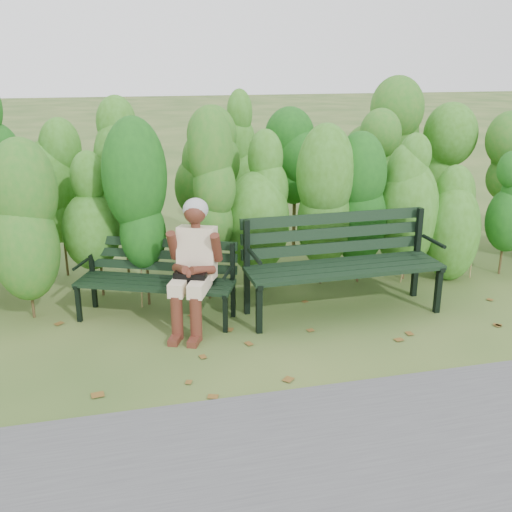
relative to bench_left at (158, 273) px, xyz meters
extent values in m
plane|color=#2A4C1C|center=(0.93, -0.84, -0.48)|extent=(80.00, 80.00, 0.00)
cube|color=#474749|center=(0.93, -3.04, -0.47)|extent=(60.00, 2.50, 0.01)
cylinder|color=#47381E|center=(-1.21, 0.46, -0.08)|extent=(0.03, 0.03, 0.80)
ellipsoid|color=#28721F|center=(-1.21, 0.46, 0.56)|extent=(0.64, 0.64, 1.44)
cylinder|color=#47381E|center=(-0.60, 0.46, -0.08)|extent=(0.03, 0.03, 0.80)
ellipsoid|color=#28721F|center=(-0.60, 0.46, 0.56)|extent=(0.64, 0.64, 1.44)
cylinder|color=#47381E|center=(0.01, 0.46, -0.08)|extent=(0.03, 0.03, 0.80)
ellipsoid|color=#28721F|center=(0.01, 0.46, 0.56)|extent=(0.64, 0.64, 1.44)
cylinder|color=#47381E|center=(0.62, 0.46, -0.08)|extent=(0.03, 0.03, 0.80)
ellipsoid|color=#28721F|center=(0.62, 0.46, 0.56)|extent=(0.64, 0.64, 1.44)
cylinder|color=#47381E|center=(1.23, 0.46, -0.08)|extent=(0.03, 0.03, 0.80)
ellipsoid|color=#28721F|center=(1.23, 0.46, 0.56)|extent=(0.64, 0.64, 1.44)
cylinder|color=#47381E|center=(1.85, 0.46, -0.08)|extent=(0.03, 0.03, 0.80)
ellipsoid|color=#28721F|center=(1.85, 0.46, 0.56)|extent=(0.64, 0.64, 1.44)
cylinder|color=#47381E|center=(2.46, 0.46, -0.08)|extent=(0.03, 0.03, 0.80)
ellipsoid|color=#28721F|center=(2.46, 0.46, 0.56)|extent=(0.64, 0.64, 1.44)
cylinder|color=#47381E|center=(3.07, 0.46, -0.08)|extent=(0.03, 0.03, 0.80)
ellipsoid|color=#28721F|center=(3.07, 0.46, 0.56)|extent=(0.64, 0.64, 1.44)
cylinder|color=#47381E|center=(3.68, 0.46, -0.08)|extent=(0.03, 0.03, 0.80)
ellipsoid|color=#28721F|center=(3.68, 0.46, 0.56)|extent=(0.64, 0.64, 1.44)
cylinder|color=#47381E|center=(4.29, 0.46, -0.08)|extent=(0.03, 0.03, 0.80)
ellipsoid|color=#28721F|center=(4.29, 0.46, 0.56)|extent=(0.64, 0.64, 1.44)
cylinder|color=#47381E|center=(-0.99, 1.46, 0.07)|extent=(0.04, 0.04, 1.10)
ellipsoid|color=#185016|center=(-0.99, 1.46, 0.95)|extent=(0.70, 0.70, 1.98)
cylinder|color=#47381E|center=(-0.22, 1.46, 0.07)|extent=(0.04, 0.04, 1.10)
ellipsoid|color=#185016|center=(-0.22, 1.46, 0.95)|extent=(0.70, 0.70, 1.98)
cylinder|color=#47381E|center=(0.54, 1.46, 0.07)|extent=(0.04, 0.04, 1.10)
ellipsoid|color=#185016|center=(0.54, 1.46, 0.95)|extent=(0.70, 0.70, 1.98)
cylinder|color=#47381E|center=(1.31, 1.46, 0.07)|extent=(0.04, 0.04, 1.10)
ellipsoid|color=#185016|center=(1.31, 1.46, 0.95)|extent=(0.70, 0.70, 1.98)
cylinder|color=#47381E|center=(2.08, 1.46, 0.07)|extent=(0.04, 0.04, 1.10)
ellipsoid|color=#185016|center=(2.08, 1.46, 0.95)|extent=(0.70, 0.70, 1.98)
cylinder|color=#47381E|center=(2.85, 1.46, 0.07)|extent=(0.04, 0.04, 1.10)
ellipsoid|color=#185016|center=(2.85, 1.46, 0.95)|extent=(0.70, 0.70, 1.98)
cylinder|color=#47381E|center=(3.62, 1.46, 0.07)|extent=(0.04, 0.04, 1.10)
ellipsoid|color=#185016|center=(3.62, 1.46, 0.95)|extent=(0.70, 0.70, 1.98)
cylinder|color=#47381E|center=(4.38, 1.46, 0.07)|extent=(0.04, 0.04, 1.10)
ellipsoid|color=#185016|center=(4.38, 1.46, 0.95)|extent=(0.70, 0.70, 1.98)
cylinder|color=#47381E|center=(5.15, 1.46, 0.07)|extent=(0.04, 0.04, 1.10)
cube|color=brown|center=(-0.11, -0.33, -0.47)|extent=(0.11, 0.11, 0.01)
cube|color=brown|center=(-0.25, -1.03, -0.47)|extent=(0.11, 0.10, 0.01)
cube|color=brown|center=(0.95, -1.44, -0.47)|extent=(0.09, 0.08, 0.01)
cube|color=brown|center=(2.38, -1.73, -0.47)|extent=(0.10, 0.11, 0.01)
cube|color=brown|center=(3.42, 0.05, -0.47)|extent=(0.08, 0.09, 0.01)
cube|color=brown|center=(0.04, -1.10, -0.47)|extent=(0.09, 0.07, 0.01)
cube|color=brown|center=(1.16, -1.84, -0.47)|extent=(0.11, 0.10, 0.01)
cube|color=brown|center=(0.33, -0.46, -0.47)|extent=(0.11, 0.11, 0.01)
cube|color=brown|center=(-0.36, -1.64, -0.47)|extent=(0.11, 0.11, 0.01)
cube|color=brown|center=(1.78, -1.24, -0.47)|extent=(0.11, 0.11, 0.01)
cube|color=brown|center=(1.25, -0.93, -0.47)|extent=(0.10, 0.08, 0.01)
cube|color=brown|center=(0.91, -1.81, -0.47)|extent=(0.10, 0.11, 0.01)
cube|color=brown|center=(-1.41, -0.60, -0.47)|extent=(0.10, 0.08, 0.01)
cube|color=brown|center=(1.04, -1.94, -0.47)|extent=(0.10, 0.08, 0.01)
cube|color=brown|center=(3.53, -0.77, -0.47)|extent=(0.11, 0.11, 0.01)
cube|color=brown|center=(1.84, -0.56, -0.47)|extent=(0.09, 0.10, 0.01)
cube|color=brown|center=(1.08, 0.10, -0.47)|extent=(0.10, 0.08, 0.01)
cube|color=brown|center=(-1.13, -0.98, -0.47)|extent=(0.10, 0.11, 0.01)
cube|color=brown|center=(1.05, 0.13, -0.47)|extent=(0.11, 0.11, 0.01)
cube|color=black|center=(-0.11, -0.25, -0.07)|extent=(1.52, 0.73, 0.04)
cube|color=black|center=(-0.06, -0.14, -0.07)|extent=(1.52, 0.73, 0.04)
cube|color=black|center=(-0.02, -0.04, -0.07)|extent=(1.52, 0.73, 0.04)
cube|color=black|center=(0.03, 0.06, -0.07)|extent=(1.52, 0.73, 0.04)
cube|color=black|center=(0.06, 0.14, 0.03)|extent=(1.50, 0.68, 0.09)
cube|color=black|center=(0.07, 0.15, 0.15)|extent=(1.50, 0.68, 0.09)
cube|color=black|center=(0.07, 0.17, 0.28)|extent=(1.50, 0.68, 0.09)
cube|color=black|center=(-0.82, 0.05, -0.27)|extent=(0.06, 0.06, 0.40)
cube|color=black|center=(-0.67, 0.40, -0.07)|extent=(0.06, 0.06, 0.81)
cube|color=black|center=(-0.75, 0.21, -0.09)|extent=(0.22, 0.43, 0.04)
cylinder|color=black|center=(-0.77, 0.17, 0.11)|extent=(0.16, 0.32, 0.03)
cube|color=black|center=(0.60, -0.56, -0.27)|extent=(0.06, 0.06, 0.40)
cube|color=black|center=(0.75, -0.21, -0.07)|extent=(0.06, 0.06, 0.81)
cube|color=black|center=(0.67, -0.39, -0.09)|extent=(0.22, 0.43, 0.04)
cylinder|color=black|center=(0.65, -0.44, 0.11)|extent=(0.16, 0.32, 0.03)
cube|color=black|center=(1.90, -0.62, 0.04)|extent=(2.07, 0.16, 0.05)
cube|color=black|center=(1.90, -0.48, 0.04)|extent=(2.07, 0.16, 0.05)
cube|color=black|center=(1.90, -0.34, 0.04)|extent=(2.07, 0.16, 0.05)
cube|color=black|center=(1.90, -0.19, 0.04)|extent=(2.07, 0.16, 0.05)
cube|color=black|center=(1.89, -0.09, 0.17)|extent=(2.06, 0.10, 0.12)
cube|color=black|center=(1.89, -0.07, 0.33)|extent=(2.06, 0.10, 0.12)
cube|color=black|center=(1.89, -0.05, 0.49)|extent=(2.06, 0.10, 0.12)
cube|color=black|center=(0.92, -0.66, -0.22)|extent=(0.06, 0.06, 0.52)
cube|color=black|center=(0.91, -0.16, 0.04)|extent=(0.06, 0.06, 1.03)
cube|color=black|center=(0.91, -0.43, 0.02)|extent=(0.07, 0.57, 0.05)
cylinder|color=black|center=(0.92, -0.48, 0.27)|extent=(0.05, 0.43, 0.04)
cube|color=black|center=(2.89, -0.62, -0.22)|extent=(0.06, 0.06, 0.52)
cube|color=black|center=(2.88, -0.13, 0.04)|extent=(0.06, 0.06, 1.03)
cube|color=black|center=(2.89, -0.39, 0.02)|extent=(0.07, 0.57, 0.05)
cylinder|color=black|center=(2.89, -0.45, 0.27)|extent=(0.05, 0.43, 0.04)
cube|color=beige|center=(0.19, -0.43, 0.02)|extent=(0.31, 0.46, 0.14)
cube|color=beige|center=(0.36, -0.50, 0.02)|extent=(0.31, 0.46, 0.14)
cylinder|color=#532519|center=(0.12, -0.59, -0.25)|extent=(0.15, 0.15, 0.45)
cylinder|color=#532519|center=(0.29, -0.67, -0.25)|extent=(0.15, 0.15, 0.45)
cube|color=#532519|center=(0.09, -0.67, -0.44)|extent=(0.17, 0.23, 0.06)
cube|color=#532519|center=(0.26, -0.74, -0.44)|extent=(0.17, 0.23, 0.06)
cube|color=beige|center=(0.39, -0.21, 0.26)|extent=(0.45, 0.39, 0.54)
cylinder|color=#532519|center=(0.38, -0.22, 0.55)|extent=(0.09, 0.09, 0.10)
sphere|color=#532519|center=(0.38, -0.23, 0.68)|extent=(0.22, 0.22, 0.22)
ellipsoid|color=gray|center=(0.39, -0.21, 0.71)|extent=(0.25, 0.24, 0.23)
cylinder|color=#532519|center=(0.15, -0.20, 0.35)|extent=(0.17, 0.24, 0.32)
cylinder|color=#532519|center=(0.56, -0.37, 0.35)|extent=(0.17, 0.24, 0.32)
cylinder|color=#532519|center=(0.20, -0.37, 0.16)|extent=(0.15, 0.30, 0.14)
cylinder|color=#532519|center=(0.40, -0.45, 0.16)|extent=(0.29, 0.21, 0.14)
sphere|color=#532519|center=(0.28, -0.47, 0.14)|extent=(0.12, 0.12, 0.12)
cube|color=black|center=(0.28, -0.46, 0.06)|extent=(0.34, 0.24, 0.17)
camera|label=1|loc=(-0.40, -5.90, 2.12)|focal=42.00mm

